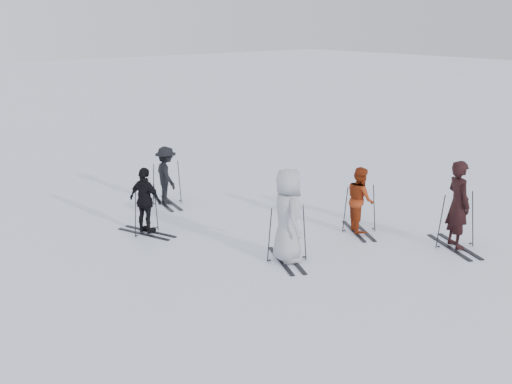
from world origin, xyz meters
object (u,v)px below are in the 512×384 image
skier_red (360,200)px  skier_grey (287,216)px  skier_uphill_left (146,202)px  skier_uphill_far (166,176)px  skier_near_dark (458,205)px

skier_red → skier_grey: skier_grey is taller
skier_red → skier_uphill_left: bearing=81.4°
skier_red → skier_uphill_far: (-2.21, 4.82, 0.01)m
skier_uphill_far → skier_red: bearing=-141.5°
skier_red → skier_uphill_far: size_ratio=0.99×
skier_near_dark → skier_uphill_far: (-3.01, 6.87, -0.19)m
skier_grey → skier_uphill_far: 5.13m
skier_near_dark → skier_grey: (-3.35, 1.76, 0.01)m
skier_uphill_far → skier_grey: bearing=-169.9°
skier_near_dark → skier_grey: 3.78m
skier_uphill_left → skier_uphill_far: skier_uphill_left is taller
skier_near_dark → skier_uphill_left: (-4.67, 5.12, -0.19)m
skier_red → skier_uphill_left: (-3.87, 3.07, 0.01)m
skier_uphill_left → skier_near_dark: bearing=-155.3°
skier_uphill_far → skier_uphill_left: bearing=150.4°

